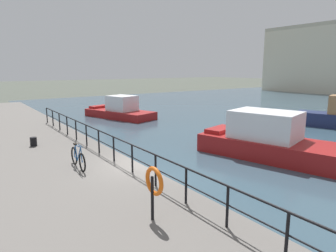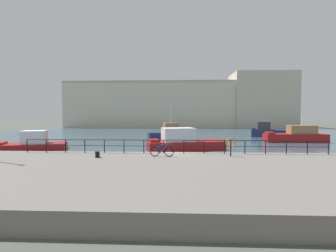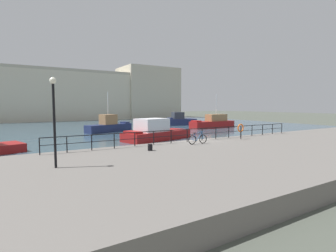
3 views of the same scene
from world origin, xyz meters
The scene contains 13 objects.
ground_plane centered at (0.00, 0.00, 0.00)m, with size 240.00×240.00×0.00m, color #4C5147.
water_basin centered at (0.00, 30.20, 0.01)m, with size 80.00×60.00×0.01m, color #385160.
quay_promenade centered at (0.00, -6.50, 0.48)m, with size 56.00×13.00×0.95m, color slate.
harbor_building centered at (6.39, 56.13, 6.72)m, with size 65.76×12.76×15.73m.
moored_harbor_tender centered at (0.72, 7.82, 0.93)m, with size 9.05×5.09×2.49m.
moored_blue_motorboat centered at (17.08, 16.48, 0.93)m, with size 8.48×2.39×6.09m.
moored_cabin_cruiser centered at (-0.94, 19.43, 0.93)m, with size 7.54×4.06×6.01m.
moored_white_yacht centered at (15.72, 24.83, 0.96)m, with size 6.19×4.36×2.63m.
quay_railing centered at (-0.09, -0.75, 1.69)m, with size 23.98×0.07×1.08m.
parked_bicycle centered at (-0.93, -2.24, 1.34)m, with size 1.77×0.12×0.98m.
mooring_bollard centered at (-5.52, -2.95, 1.17)m, with size 0.32×0.32×0.44m, color black.
life_ring_stand centered at (4.14, -1.98, 1.92)m, with size 0.75×0.16×1.40m.
quay_lamp_post centered at (-11.68, -4.80, 3.78)m, with size 0.32×0.32×4.39m.
Camera 3 is at (-13.41, -18.24, 4.01)m, focal length 27.48 mm.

